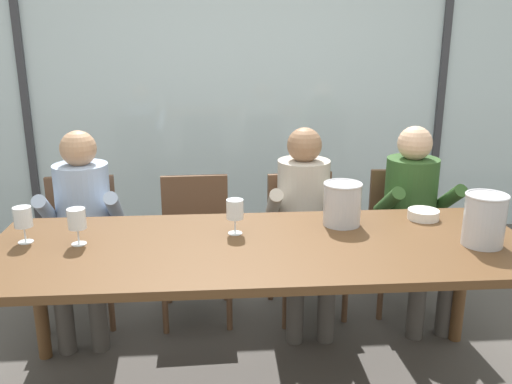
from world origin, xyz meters
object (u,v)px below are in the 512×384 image
at_px(dining_table, 262,258).
at_px(chair_center, 303,232).
at_px(wine_glass_near_bucket, 235,210).
at_px(person_pale_blue_shirt, 83,219).
at_px(person_beige_jumper, 305,213).
at_px(tasting_bowl, 423,214).
at_px(wine_glass_center_pour, 77,219).
at_px(ice_bucket_primary, 485,219).
at_px(chair_near_curtain, 81,237).
at_px(chair_left_of_center, 196,236).
at_px(person_olive_shirt, 415,211).
at_px(chair_right_of_center, 403,228).
at_px(ice_bucket_secondary, 342,203).
at_px(wine_glass_by_left_taster, 23,219).

xyz_separation_m(dining_table, chair_center, (0.34, 0.86, -0.20)).
relative_size(chair_center, wine_glass_near_bucket, 4.97).
height_order(person_pale_blue_shirt, person_beige_jumper, same).
height_order(chair_center, person_pale_blue_shirt, person_pale_blue_shirt).
bearing_deg(tasting_bowl, wine_glass_center_pour, -172.61).
bearing_deg(tasting_bowl, ice_bucket_primary, -69.80).
bearing_deg(chair_near_curtain, chair_left_of_center, -6.08).
xyz_separation_m(person_olive_shirt, wine_glass_near_bucket, (-1.13, -0.58, 0.23)).
bearing_deg(person_pale_blue_shirt, tasting_bowl, -17.81).
distance_m(chair_near_curtain, person_olive_shirt, 2.07).
bearing_deg(wine_glass_center_pour, dining_table, -4.16).
distance_m(wine_glass_near_bucket, wine_glass_center_pour, 0.74).
bearing_deg(person_pale_blue_shirt, chair_center, 1.18).
bearing_deg(wine_glass_center_pour, chair_near_curtain, 103.76).
bearing_deg(wine_glass_center_pour, person_pale_blue_shirt, 102.14).
height_order(chair_right_of_center, ice_bucket_secondary, ice_bucket_secondary).
bearing_deg(wine_glass_by_left_taster, person_beige_jumper, 23.56).
xyz_separation_m(chair_left_of_center, wine_glass_by_left_taster, (-0.77, -0.74, 0.39)).
relative_size(dining_table, chair_center, 2.93).
distance_m(chair_center, chair_right_of_center, 0.66).
height_order(chair_right_of_center, wine_glass_center_pour, wine_glass_center_pour).
bearing_deg(person_pale_blue_shirt, ice_bucket_secondary, -23.55).
height_order(ice_bucket_secondary, wine_glass_by_left_taster, ice_bucket_secondary).
xyz_separation_m(ice_bucket_primary, ice_bucket_secondary, (-0.59, 0.32, -0.01)).
xyz_separation_m(dining_table, ice_bucket_secondary, (0.43, 0.24, 0.19)).
distance_m(chair_right_of_center, wine_glass_by_left_taster, 2.29).
xyz_separation_m(chair_near_curtain, chair_left_of_center, (0.71, -0.03, 0.00)).
bearing_deg(wine_glass_center_pour, chair_center, 33.89).
bearing_deg(chair_center, ice_bucket_primary, -62.11).
height_order(person_pale_blue_shirt, wine_glass_near_bucket, person_pale_blue_shirt).
height_order(chair_center, tasting_bowl, chair_center).
relative_size(person_pale_blue_shirt, tasting_bowl, 7.26).
bearing_deg(dining_table, person_olive_shirt, 35.88).
bearing_deg(wine_glass_near_bucket, chair_center, 57.26).
relative_size(chair_left_of_center, person_pale_blue_shirt, 0.73).
xyz_separation_m(chair_right_of_center, tasting_bowl, (-0.12, -0.60, 0.30)).
xyz_separation_m(tasting_bowl, wine_glass_by_left_taster, (-1.99, -0.18, 0.09)).
height_order(person_olive_shirt, ice_bucket_secondary, person_olive_shirt).
xyz_separation_m(chair_right_of_center, ice_bucket_primary, (0.01, -0.98, 0.40)).
distance_m(chair_left_of_center, wine_glass_center_pour, 1.02).
bearing_deg(person_pale_blue_shirt, wine_glass_by_left_taster, -104.72).
bearing_deg(ice_bucket_primary, wine_glass_center_pour, 175.45).
xyz_separation_m(chair_center, wine_glass_near_bucket, (-0.46, -0.72, 0.40)).
bearing_deg(ice_bucket_primary, wine_glass_by_left_taster, 174.82).
bearing_deg(tasting_bowl, chair_right_of_center, 78.44).
height_order(person_pale_blue_shirt, person_olive_shirt, same).
relative_size(ice_bucket_primary, wine_glass_by_left_taster, 1.42).
xyz_separation_m(chair_left_of_center, tasting_bowl, (1.22, -0.56, 0.30)).
height_order(ice_bucket_primary, ice_bucket_secondary, ice_bucket_primary).
height_order(dining_table, person_beige_jumper, person_beige_jumper).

